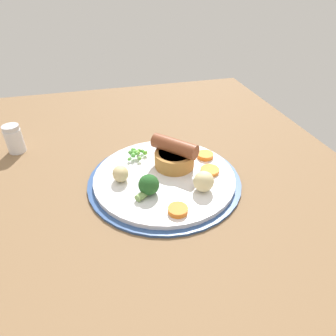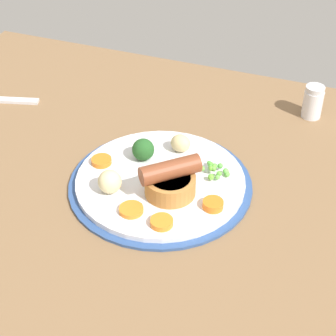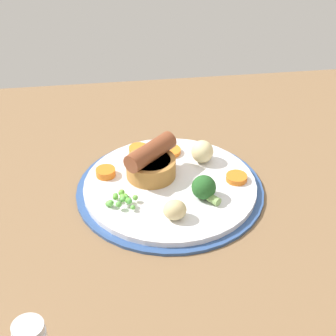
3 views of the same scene
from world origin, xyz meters
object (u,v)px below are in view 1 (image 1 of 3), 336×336
object	(u,v)px
carrot_slice_5	(170,145)
dinner_plate	(164,179)
sausage_pudding	(174,155)
broccoli_floret_near	(148,185)
carrot_slice_3	(178,210)
pea_pile	(136,153)
potato_chunk_1	(121,174)
potato_chunk_0	(204,181)
carrot_slice_1	(205,155)
salt_shaker	(14,139)
carrot_slice_4	(210,170)

from	to	relation	value
carrot_slice_5	dinner_plate	bearing A→B (deg)	159.67
sausage_pudding	broccoli_floret_near	world-z (taller)	sausage_pudding
broccoli_floret_near	carrot_slice_3	size ratio (longest dim) A/B	1.40
pea_pile	potato_chunk_1	size ratio (longest dim) A/B	1.46
sausage_pudding	pea_pile	xyz separation A→B (cm)	(5.01, 6.73, -1.42)
dinner_plate	carrot_slice_3	world-z (taller)	carrot_slice_3
potato_chunk_0	carrot_slice_1	size ratio (longest dim) A/B	1.13
broccoli_floret_near	carrot_slice_3	world-z (taller)	broccoli_floret_near
carrot_slice_3	pea_pile	bearing A→B (deg)	11.71
potato_chunk_1	salt_shaker	world-z (taller)	salt_shaker
carrot_slice_4	salt_shaker	bearing A→B (deg)	62.00
carrot_slice_4	broccoli_floret_near	bearing A→B (deg)	105.24
carrot_slice_3	salt_shaker	world-z (taller)	salt_shaker
sausage_pudding	potato_chunk_1	world-z (taller)	sausage_pudding
sausage_pudding	pea_pile	bearing A→B (deg)	-169.85
sausage_pudding	carrot_slice_3	bearing A→B (deg)	-56.19
sausage_pudding	salt_shaker	size ratio (longest dim) A/B	1.39
pea_pile	potato_chunk_1	distance (cm)	8.30
sausage_pudding	potato_chunk_0	world-z (taller)	sausage_pudding
broccoli_floret_near	potato_chunk_0	world-z (taller)	same
broccoli_floret_near	salt_shaker	size ratio (longest dim) A/B	0.74
potato_chunk_0	potato_chunk_1	world-z (taller)	potato_chunk_0
dinner_plate	salt_shaker	distance (cm)	34.51
pea_pile	potato_chunk_0	distance (cm)	16.70
carrot_slice_5	salt_shaker	distance (cm)	33.69
carrot_slice_3	carrot_slice_5	distance (cm)	20.42
potato_chunk_1	salt_shaker	distance (cm)	27.71
dinner_plate	potato_chunk_0	bearing A→B (deg)	-137.21
pea_pile	sausage_pudding	bearing A→B (deg)	-126.67
dinner_plate	sausage_pudding	xyz separation A→B (cm)	(2.64, -2.68, 3.23)
sausage_pudding	broccoli_floret_near	distance (cm)	9.81
salt_shaker	carrot_slice_1	bearing A→B (deg)	-111.11
broccoli_floret_near	salt_shaker	xyz separation A→B (cm)	(23.37, 24.88, -0.08)
dinner_plate	potato_chunk_1	distance (cm)	8.44
sausage_pudding	carrot_slice_4	world-z (taller)	sausage_pudding
carrot_slice_4	sausage_pudding	bearing A→B (deg)	57.80
potato_chunk_1	potato_chunk_0	bearing A→B (deg)	-115.16
sausage_pudding	carrot_slice_4	size ratio (longest dim) A/B	2.41
potato_chunk_1	salt_shaker	bearing A→B (deg)	48.42
broccoli_floret_near	carrot_slice_3	xyz separation A→B (cm)	(-5.79, -3.63, -1.31)
broccoli_floret_near	potato_chunk_0	bearing A→B (deg)	-45.65
dinner_plate	carrot_slice_5	xyz separation A→B (cm)	(9.69, -3.59, 1.42)
dinner_plate	potato_chunk_0	world-z (taller)	potato_chunk_0
carrot_slice_3	carrot_slice_5	size ratio (longest dim) A/B	1.07
broccoli_floret_near	carrot_slice_5	xyz separation A→B (cm)	(14.25, -7.54, -1.17)
broccoli_floret_near	carrot_slice_1	world-z (taller)	broccoli_floret_near
carrot_slice_3	broccoli_floret_near	bearing A→B (deg)	32.05
carrot_slice_3	salt_shaker	size ratio (longest dim) A/B	0.53
dinner_plate	carrot_slice_5	distance (cm)	10.43
potato_chunk_0	salt_shaker	size ratio (longest dim) A/B	0.59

